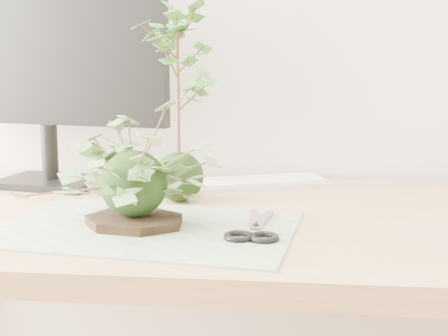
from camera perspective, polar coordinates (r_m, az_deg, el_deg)
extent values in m
cube|color=tan|center=(1.16, -1.32, -5.05)|extent=(1.60, 0.70, 0.04)
cube|color=gray|center=(1.05, -7.18, -5.48)|extent=(0.53, 0.39, 0.00)
cylinder|color=black|center=(1.06, -8.16, -4.81)|extent=(0.20, 0.20, 0.01)
sphere|color=black|center=(1.05, -8.25, -1.44)|extent=(0.11, 0.11, 0.11)
sphere|color=black|center=(1.24, -4.15, -0.80)|extent=(0.10, 0.10, 0.10)
cylinder|color=brown|center=(1.22, -4.23, 5.82)|extent=(0.01, 0.01, 0.24)
cube|color=silver|center=(1.38, 1.52, -1.51)|extent=(0.42, 0.25, 0.01)
cube|color=silver|center=(1.38, 1.52, -1.20)|extent=(0.38, 0.22, 0.01)
cube|color=black|center=(1.45, -15.52, -1.24)|extent=(0.25, 0.20, 0.02)
cylinder|color=black|center=(1.44, -15.64, 1.43)|extent=(0.04, 0.04, 0.12)
cube|color=black|center=(1.43, -15.95, 10.94)|extent=(0.55, 0.13, 0.35)
cube|color=gray|center=(1.08, 2.58, -4.74)|extent=(0.02, 0.12, 0.00)
cube|color=gray|center=(1.08, 3.49, -4.76)|extent=(0.03, 0.12, 0.00)
torus|color=black|center=(0.97, 1.54, -6.26)|extent=(0.05, 0.05, 0.01)
torus|color=black|center=(0.97, 3.83, -6.31)|extent=(0.05, 0.05, 0.01)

